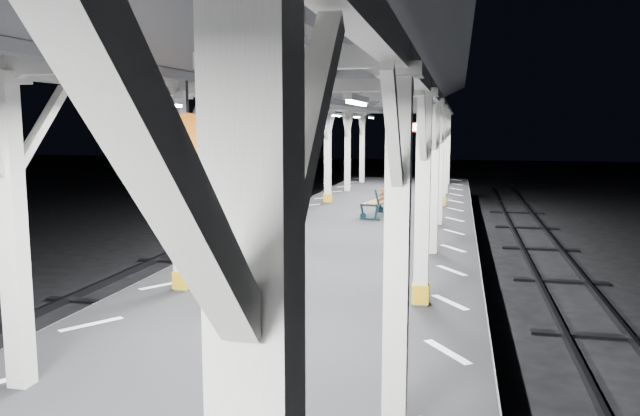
% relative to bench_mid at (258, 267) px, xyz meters
% --- Properties ---
extents(ground, '(120.00, 120.00, 0.00)m').
position_rel_bench_mid_xyz_m(ground, '(0.65, -1.98, -1.46)').
color(ground, black).
rests_on(ground, ground).
extents(platform, '(6.00, 50.00, 1.00)m').
position_rel_bench_mid_xyz_m(platform, '(0.65, -1.98, -0.96)').
color(platform, black).
rests_on(platform, ground).
extents(hazard_stripes_left, '(1.00, 48.00, 0.01)m').
position_rel_bench_mid_xyz_m(hazard_stripes_left, '(-1.80, -1.98, -0.46)').
color(hazard_stripes_left, silver).
rests_on(hazard_stripes_left, platform).
extents(hazard_stripes_right, '(1.00, 48.00, 0.01)m').
position_rel_bench_mid_xyz_m(hazard_stripes_right, '(3.10, -1.98, -0.46)').
color(hazard_stripes_right, silver).
rests_on(hazard_stripes_right, platform).
extents(canopy, '(5.40, 49.00, 4.65)m').
position_rel_bench_mid_xyz_m(canopy, '(0.65, -2.00, 3.11)').
color(canopy, silver).
rests_on(canopy, platform).
extents(bench_mid, '(0.84, 1.66, 0.86)m').
position_rel_bench_mid_xyz_m(bench_mid, '(0.00, 0.00, 0.00)').
color(bench_mid, '#10272E').
rests_on(bench_mid, platform).
extents(bench_far, '(0.95, 1.78, 0.92)m').
position_rel_bench_mid_xyz_m(bench_far, '(0.94, 9.11, 0.03)').
color(bench_far, '#10272E').
rests_on(bench_far, platform).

